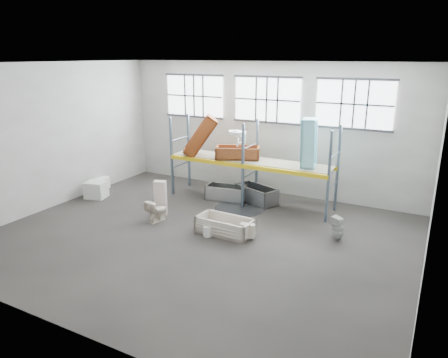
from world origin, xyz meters
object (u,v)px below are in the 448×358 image
Objects in this scene: blue_tub_upright at (309,143)px; toilet_white at (338,228)px; steel_tub_left at (226,193)px; carton_near at (96,190)px; cistern_tall at (160,198)px; bucket at (208,231)px; bathtub_beige at (225,226)px; steel_tub_right at (257,194)px; toilet_beige at (157,210)px; rust_tub_flat at (238,153)px.

toilet_white is at bearing -50.27° from blue_tub_upright.
toilet_white is 4.80m from steel_tub_left.
carton_near is (-4.47, -2.10, 0.04)m from steel_tub_left.
bucket is at bearing -39.31° from cistern_tall.
cistern_tall is 1.65× the size of carton_near.
bathtub_beige is at bearing -117.51° from blue_tub_upright.
cistern_tall reaches higher than carton_near.
steel_tub_right is 6.07m from carton_near.
toilet_beige is 2.32× the size of bucket.
carton_near is at bearing -68.06° from toilet_white.
bathtub_beige is 0.56m from bucket.
toilet_white is (3.12, 1.14, 0.11)m from bathtub_beige.
blue_tub_upright reaches higher than cistern_tall.
toilet_white is at bearing -23.01° from rust_tub_flat.
toilet_beige is 2.08m from bucket.
toilet_white reaches higher than bucket.
toilet_white is at bearing 3.15° from carton_near.
bucket is (2.24, -0.72, -0.45)m from cistern_tall.
bathtub_beige is 1.07× the size of steel_tub_right.
bucket is at bearing -10.90° from carton_near.
toilet_white is 0.45× the size of blue_tub_upright.
blue_tub_upright is at bearing 5.10° from steel_tub_left.
rust_tub_flat reaches higher than toilet_white.
toilet_white is at bearing -29.40° from steel_tub_right.
cistern_tall is at bearing -116.53° from steel_tub_left.
steel_tub_right is 1.02× the size of rust_tub_flat.
cistern_tall is at bearing 162.12° from bucket.
rust_tub_flat reaches higher than carton_near.
rust_tub_flat reaches higher than cistern_tall.
toilet_white is at bearing -157.25° from toilet_beige.
bucket is (1.03, -3.15, -0.11)m from steel_tub_left.
toilet_beige is at bearing -123.23° from steel_tub_right.
steel_tub_left is 4.94m from carton_near.
toilet_beige is 5.70m from toilet_white.
blue_tub_upright is at bearing -2.02° from steel_tub_right.
steel_tub_left is at bearing -163.10° from steel_tub_right.
steel_tub_right is 0.97× the size of blue_tub_upright.
toilet_beige is 3.54m from carton_near.
blue_tub_upright reaches higher than steel_tub_left.
toilet_white reaches higher than carton_near.
steel_tub_left is 0.93× the size of steel_tub_right.
carton_near is at bearing 175.95° from bathtub_beige.
bucket is at bearing -130.23° from bathtub_beige.
steel_tub_left is at bearing -174.90° from blue_tub_upright.
steel_tub_left is at bearing -157.92° from rust_tub_flat.
rust_tub_flat reaches higher than steel_tub_left.
toilet_beige is at bearing 173.06° from bucket.
steel_tub_right is at bearing 23.57° from carton_near.
toilet_beige is at bearing -90.19° from cistern_tall.
bucket is 0.43× the size of carton_near.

